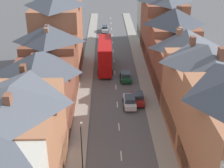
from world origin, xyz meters
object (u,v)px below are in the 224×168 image
(double_decker_bus_lead, at_px, (105,55))
(car_near_blue, at_px, (138,98))
(street_lamp, at_px, (82,145))
(car_near_silver, at_px, (126,76))
(car_mid_black, at_px, (105,29))
(car_parked_right_a, at_px, (130,101))

(double_decker_bus_lead, height_order, car_near_blue, double_decker_bus_lead)
(car_near_blue, distance_m, street_lamp, 16.62)
(car_near_silver, distance_m, car_mid_black, 30.83)
(car_near_blue, bearing_deg, car_near_silver, 99.14)
(car_parked_right_a, height_order, street_lamp, street_lamp)
(double_decker_bus_lead, bearing_deg, car_near_silver, -56.09)
(double_decker_bus_lead, xyz_separation_m, street_lamp, (-2.44, -28.16, 0.43))
(car_near_silver, height_order, street_lamp, street_lamp)
(street_lamp, bearing_deg, car_near_blue, 63.45)
(car_near_blue, xyz_separation_m, car_parked_right_a, (-1.30, -1.05, -0.01))
(car_near_blue, relative_size, car_parked_right_a, 0.96)
(car_near_blue, relative_size, car_mid_black, 0.91)
(car_near_blue, height_order, car_near_silver, car_near_blue)
(car_parked_right_a, height_order, car_mid_black, car_parked_right_a)
(street_lamp, bearing_deg, car_mid_black, 87.37)
(car_near_blue, height_order, car_parked_right_a, car_near_blue)
(car_near_silver, bearing_deg, double_decker_bus_lead, 123.91)
(car_mid_black, xyz_separation_m, street_lamp, (-2.45, -53.41, 2.43))
(car_near_silver, xyz_separation_m, car_mid_black, (-3.60, 30.61, 0.01))
(car_near_blue, distance_m, car_near_silver, 8.18)
(car_parked_right_a, bearing_deg, car_near_blue, 38.91)
(double_decker_bus_lead, relative_size, car_near_blue, 2.68)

